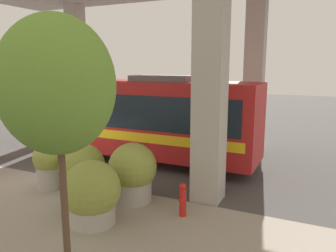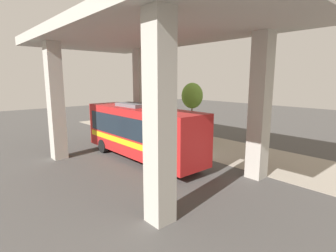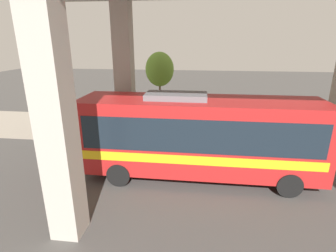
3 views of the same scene
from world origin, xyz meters
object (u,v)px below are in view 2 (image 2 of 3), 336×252
object	(u,v)px
planter_front	(197,141)
planter_extra	(184,132)
planter_middle	(184,137)
planter_back	(167,134)
fire_hydrant	(156,135)
bus	(141,130)
street_tree_near	(192,96)

from	to	relation	value
planter_front	planter_extra	world-z (taller)	planter_extra
planter_middle	planter_back	world-z (taller)	planter_back
planter_front	planter_extra	size ratio (longest dim) A/B	0.93
planter_extra	planter_middle	bearing A→B (deg)	46.54
planter_front	planter_extra	distance (m)	3.35
planter_middle	fire_hydrant	bearing A→B (deg)	-89.45
bus	planter_middle	distance (m)	4.53
planter_back	street_tree_near	distance (m)	5.12
fire_hydrant	planter_middle	bearing A→B (deg)	90.55
bus	planter_middle	bearing A→B (deg)	-176.50
street_tree_near	planter_back	bearing A→B (deg)	13.91
bus	street_tree_near	distance (m)	8.77
planter_middle	planter_extra	xyz separation A→B (m)	(-1.38, -1.45, 0.00)
bus	planter_front	xyz separation A→B (m)	(-4.21, 1.26, -1.20)
bus	street_tree_near	xyz separation A→B (m)	(-8.05, -2.95, 1.84)
bus	street_tree_near	bearing A→B (deg)	-159.89
planter_front	planter_back	world-z (taller)	planter_back
bus	planter_extra	size ratio (longest dim) A/B	5.78
planter_middle	street_tree_near	world-z (taller)	street_tree_near
bus	planter_front	bearing A→B (deg)	163.27
planter_middle	planter_front	bearing A→B (deg)	84.31
planter_front	street_tree_near	xyz separation A→B (m)	(-3.85, -4.21, 3.04)
planter_middle	planter_back	size ratio (longest dim) A/B	0.94
bus	planter_middle	size ratio (longest dim) A/B	5.77
bus	fire_hydrant	distance (m)	5.94
fire_hydrant	street_tree_near	xyz separation A→B (m)	(-3.73, 0.82, 3.39)
planter_front	street_tree_near	size ratio (longest dim) A/B	0.32
fire_hydrant	planter_back	xyz separation A→B (m)	(0.34, 1.83, 0.45)
planter_front	planter_middle	bearing A→B (deg)	-95.69
fire_hydrant	bus	bearing A→B (deg)	41.06
street_tree_near	planter_front	bearing A→B (deg)	47.60
bus	planter_extra	bearing A→B (deg)	-163.31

